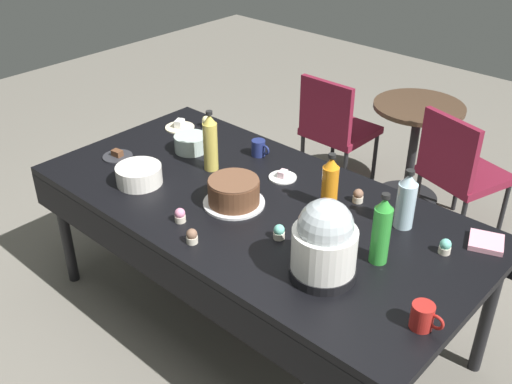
# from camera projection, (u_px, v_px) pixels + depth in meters

# --- Properties ---
(ground) EXTENTS (9.00, 9.00, 0.00)m
(ground) POSITION_uv_depth(u_px,v_px,m) (256.00, 319.00, 3.23)
(ground) COLOR slate
(potluck_table) EXTENTS (2.20, 1.10, 0.75)m
(potluck_table) POSITION_uv_depth(u_px,v_px,m) (256.00, 212.00, 2.87)
(potluck_table) COLOR black
(potluck_table) RESTS_ON ground
(frosted_layer_cake) EXTENTS (0.29, 0.29, 0.13)m
(frosted_layer_cake) POSITION_uv_depth(u_px,v_px,m) (234.00, 193.00, 2.79)
(frosted_layer_cake) COLOR silver
(frosted_layer_cake) RESTS_ON potluck_table
(slow_cooker) EXTENTS (0.27, 0.27, 0.34)m
(slow_cooker) POSITION_uv_depth(u_px,v_px,m) (324.00, 242.00, 2.28)
(slow_cooker) COLOR black
(slow_cooker) RESTS_ON potluck_table
(glass_salad_bowl) EXTENTS (0.18, 0.18, 0.09)m
(glass_salad_bowl) POSITION_uv_depth(u_px,v_px,m) (191.00, 143.00, 3.27)
(glass_salad_bowl) COLOR #B2C6BC
(glass_salad_bowl) RESTS_ON potluck_table
(ceramic_snack_bowl) EXTENTS (0.23, 0.23, 0.09)m
(ceramic_snack_bowl) POSITION_uv_depth(u_px,v_px,m) (139.00, 175.00, 2.96)
(ceramic_snack_bowl) COLOR silver
(ceramic_snack_bowl) RESTS_ON potluck_table
(dessert_plate_charcoal) EXTENTS (0.16, 0.16, 0.04)m
(dessert_plate_charcoal) POSITION_uv_depth(u_px,v_px,m) (118.00, 156.00, 3.22)
(dessert_plate_charcoal) COLOR #2D2D33
(dessert_plate_charcoal) RESTS_ON potluck_table
(dessert_plate_white) EXTENTS (0.14, 0.14, 0.04)m
(dessert_plate_white) POSITION_uv_depth(u_px,v_px,m) (283.00, 176.00, 3.03)
(dessert_plate_white) COLOR white
(dessert_plate_white) RESTS_ON potluck_table
(dessert_plate_cream) EXTENTS (0.17, 0.17, 0.05)m
(dessert_plate_cream) POSITION_uv_depth(u_px,v_px,m) (180.00, 126.00, 3.54)
(dessert_plate_cream) COLOR beige
(dessert_plate_cream) RESTS_ON potluck_table
(cupcake_lemon) EXTENTS (0.05, 0.05, 0.07)m
(cupcake_lemon) POSITION_uv_depth(u_px,v_px,m) (445.00, 247.00, 2.47)
(cupcake_lemon) COLOR beige
(cupcake_lemon) RESTS_ON potluck_table
(cupcake_rose) EXTENTS (0.05, 0.05, 0.07)m
(cupcake_rose) POSITION_uv_depth(u_px,v_px,m) (180.00, 215.00, 2.68)
(cupcake_rose) COLOR beige
(cupcake_rose) RESTS_ON potluck_table
(cupcake_cocoa) EXTENTS (0.05, 0.05, 0.07)m
(cupcake_cocoa) POSITION_uv_depth(u_px,v_px,m) (358.00, 196.00, 2.82)
(cupcake_cocoa) COLOR beige
(cupcake_cocoa) RESTS_ON potluck_table
(cupcake_mint) EXTENTS (0.05, 0.05, 0.07)m
(cupcake_mint) POSITION_uv_depth(u_px,v_px,m) (192.00, 236.00, 2.54)
(cupcake_mint) COLOR beige
(cupcake_mint) RESTS_ON potluck_table
(cupcake_vanilla) EXTENTS (0.05, 0.05, 0.07)m
(cupcake_vanilla) POSITION_uv_depth(u_px,v_px,m) (206.00, 122.00, 3.55)
(cupcake_vanilla) COLOR beige
(cupcake_vanilla) RESTS_ON potluck_table
(cupcake_berry) EXTENTS (0.05, 0.05, 0.07)m
(cupcake_berry) POSITION_uv_depth(u_px,v_px,m) (279.00, 232.00, 2.56)
(cupcake_berry) COLOR beige
(cupcake_berry) RESTS_ON potluck_table
(soda_bottle_orange_juice) EXTENTS (0.08, 0.08, 0.28)m
(soda_bottle_orange_juice) POSITION_uv_depth(u_px,v_px,m) (330.00, 183.00, 2.73)
(soda_bottle_orange_juice) COLOR orange
(soda_bottle_orange_juice) RESTS_ON potluck_table
(soda_bottle_ginger_ale) EXTENTS (0.07, 0.07, 0.32)m
(soda_bottle_ginger_ale) POSITION_uv_depth(u_px,v_px,m) (210.00, 143.00, 3.04)
(soda_bottle_ginger_ale) COLOR gold
(soda_bottle_ginger_ale) RESTS_ON potluck_table
(soda_bottle_water) EXTENTS (0.08, 0.08, 0.28)m
(soda_bottle_water) POSITION_uv_depth(u_px,v_px,m) (406.00, 201.00, 2.60)
(soda_bottle_water) COLOR silver
(soda_bottle_water) RESTS_ON potluck_table
(soda_bottle_lime_soda) EXTENTS (0.08, 0.08, 0.32)m
(soda_bottle_lime_soda) POSITION_uv_depth(u_px,v_px,m) (381.00, 231.00, 2.37)
(soda_bottle_lime_soda) COLOR green
(soda_bottle_lime_soda) RESTS_ON potluck_table
(coffee_mug_red) EXTENTS (0.13, 0.08, 0.10)m
(coffee_mug_red) POSITION_uv_depth(u_px,v_px,m) (423.00, 317.00, 2.09)
(coffee_mug_red) COLOR #B2231E
(coffee_mug_red) RESTS_ON potluck_table
(coffee_mug_navy) EXTENTS (0.11, 0.07, 0.09)m
(coffee_mug_navy) POSITION_uv_depth(u_px,v_px,m) (259.00, 148.00, 3.22)
(coffee_mug_navy) COLOR navy
(coffee_mug_navy) RESTS_ON potluck_table
(paper_napkin_stack) EXTENTS (0.18, 0.18, 0.02)m
(paper_napkin_stack) POSITION_uv_depth(u_px,v_px,m) (486.00, 242.00, 2.53)
(paper_napkin_stack) COLOR pink
(paper_napkin_stack) RESTS_ON potluck_table
(maroon_chair_left) EXTENTS (0.44, 0.44, 0.85)m
(maroon_chair_left) POSITION_uv_depth(u_px,v_px,m) (335.00, 125.00, 4.20)
(maroon_chair_left) COLOR maroon
(maroon_chair_left) RESTS_ON ground
(maroon_chair_right) EXTENTS (0.55, 0.55, 0.85)m
(maroon_chair_right) POSITION_uv_depth(u_px,v_px,m) (459.00, 168.00, 3.66)
(maroon_chair_right) COLOR maroon
(maroon_chair_right) RESTS_ON ground
(round_cafe_table) EXTENTS (0.60, 0.60, 0.72)m
(round_cafe_table) POSITION_uv_depth(u_px,v_px,m) (415.00, 135.00, 4.05)
(round_cafe_table) COLOR #473323
(round_cafe_table) RESTS_ON ground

